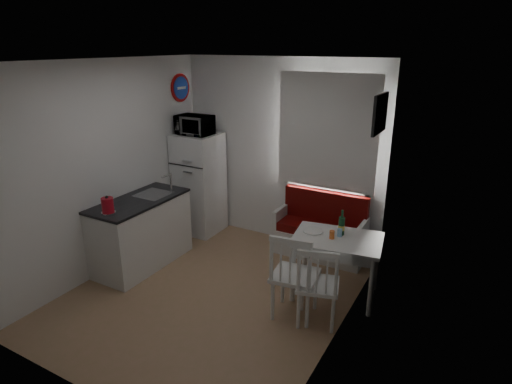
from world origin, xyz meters
TOP-DOWN VIEW (x-y plane):
  - floor at (0.00, 0.00)m, footprint 3.00×3.50m
  - ceiling at (0.00, 0.00)m, footprint 3.00×3.50m
  - wall_back at (0.00, 1.75)m, footprint 3.00×0.02m
  - wall_front at (0.00, -1.75)m, footprint 3.00×0.02m
  - wall_left at (-1.50, 0.00)m, footprint 0.02×3.50m
  - wall_right at (1.50, 0.00)m, footprint 0.02×3.50m
  - window at (0.70, 1.72)m, footprint 1.22×0.06m
  - curtain at (0.70, 1.65)m, footprint 1.35×0.02m
  - kitchen_counter at (-1.20, 0.16)m, footprint 0.62×1.32m
  - wall_sign at (-1.47, 1.45)m, footprint 0.03×0.40m
  - picture_frame at (1.48, 1.10)m, footprint 0.04×0.52m
  - bench at (0.74, 1.51)m, footprint 1.22×0.47m
  - dining_table at (1.25, 0.66)m, footprint 1.06×0.82m
  - chair_left at (1.00, -0.01)m, footprint 0.51×0.50m
  - chair_right at (1.25, -0.00)m, footprint 0.52×0.51m
  - fridge at (-1.18, 1.40)m, footprint 0.61×0.61m
  - microwave at (-1.18, 1.35)m, footprint 0.50×0.34m
  - kettle at (-1.15, -0.38)m, footprint 0.16×0.16m
  - wine_bottle at (1.25, 0.76)m, footprint 0.07×0.07m
  - drinking_glass_orange at (1.20, 0.61)m, footprint 0.06×0.06m
  - drinking_glass_blue at (1.25, 0.71)m, footprint 0.05×0.05m
  - plate at (0.95, 0.68)m, footprint 0.23×0.23m

SIDE VIEW (x-z plane):
  - floor at x=0.00m, z-range -0.01..0.01m
  - bench at x=0.74m, z-range -0.15..0.73m
  - kitchen_counter at x=-1.20m, z-range -0.12..1.04m
  - chair_right at x=1.25m, z-range 0.31..0.80m
  - chair_left at x=1.00m, z-range 0.34..0.87m
  - dining_table at x=1.25m, z-range 0.28..1.00m
  - plate at x=0.95m, z-range 0.72..0.74m
  - fridge at x=-1.18m, z-range 0.00..1.51m
  - drinking_glass_blue at x=1.25m, z-range 0.72..0.81m
  - drinking_glass_orange at x=1.20m, z-range 0.72..0.82m
  - wine_bottle at x=1.25m, z-range 0.72..1.02m
  - kettle at x=-1.15m, z-range 0.90..1.12m
  - wall_back at x=0.00m, z-range 0.00..2.60m
  - wall_front at x=0.00m, z-range 0.00..2.60m
  - wall_left at x=-1.50m, z-range 0.00..2.60m
  - wall_right at x=1.50m, z-range 0.00..2.60m
  - window at x=0.70m, z-range 0.89..2.36m
  - microwave at x=-1.18m, z-range 1.51..1.79m
  - curtain at x=0.70m, z-range 0.93..2.42m
  - picture_frame at x=1.48m, z-range 1.84..2.26m
  - wall_sign at x=-1.47m, z-range 1.95..2.35m
  - ceiling at x=0.00m, z-range 2.59..2.61m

